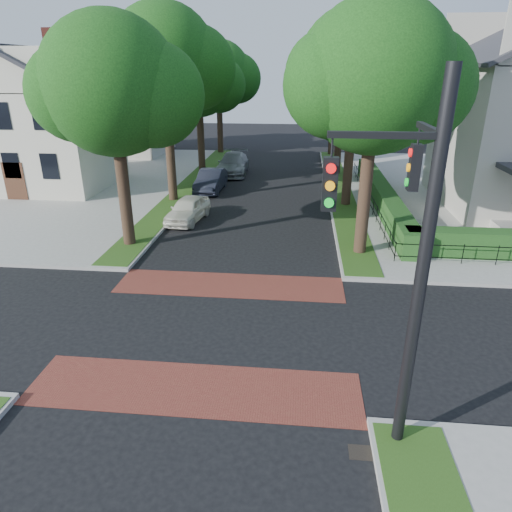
% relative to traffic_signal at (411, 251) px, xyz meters
% --- Properties ---
extents(ground, '(120.00, 120.00, 0.00)m').
position_rel_traffic_signal_xyz_m(ground, '(-4.89, 4.41, -4.71)').
color(ground, black).
rests_on(ground, ground).
extents(sidewalk_nw, '(30.00, 30.00, 0.15)m').
position_rel_traffic_signal_xyz_m(sidewalk_nw, '(-24.39, 23.41, -4.63)').
color(sidewalk_nw, gray).
rests_on(sidewalk_nw, ground).
extents(crosswalk_far, '(9.00, 2.20, 0.01)m').
position_rel_traffic_signal_xyz_m(crosswalk_far, '(-4.89, 7.61, -4.70)').
color(crosswalk_far, maroon).
rests_on(crosswalk_far, ground).
extents(crosswalk_near, '(9.00, 2.20, 0.01)m').
position_rel_traffic_signal_xyz_m(crosswalk_near, '(-4.89, 1.21, -4.70)').
color(crosswalk_near, maroon).
rests_on(crosswalk_near, ground).
extents(storm_drain, '(0.65, 0.45, 0.01)m').
position_rel_traffic_signal_xyz_m(storm_drain, '(-0.59, -0.59, -4.70)').
color(storm_drain, black).
rests_on(storm_drain, ground).
extents(grass_strip_ne, '(1.60, 29.80, 0.02)m').
position_rel_traffic_signal_xyz_m(grass_strip_ne, '(0.51, 23.51, -4.55)').
color(grass_strip_ne, '#234012').
rests_on(grass_strip_ne, sidewalk_ne).
extents(grass_strip_nw, '(1.60, 29.80, 0.02)m').
position_rel_traffic_signal_xyz_m(grass_strip_nw, '(-10.29, 23.51, -4.55)').
color(grass_strip_nw, '#234012').
rests_on(grass_strip_nw, sidewalk_nw).
extents(tree_right_near, '(7.75, 6.67, 10.66)m').
position_rel_traffic_signal_xyz_m(tree_right_near, '(0.72, 11.65, 2.92)').
color(tree_right_near, black).
rests_on(tree_right_near, sidewalk_ne).
extents(tree_right_mid, '(8.25, 7.09, 11.22)m').
position_rel_traffic_signal_xyz_m(tree_right_mid, '(0.72, 19.66, 3.28)').
color(tree_right_mid, black).
rests_on(tree_right_mid, sidewalk_ne).
extents(tree_right_far, '(7.25, 6.23, 9.74)m').
position_rel_traffic_signal_xyz_m(tree_right_far, '(0.71, 28.64, 2.20)').
color(tree_right_far, black).
rests_on(tree_right_far, sidewalk_ne).
extents(tree_right_back, '(7.50, 6.45, 10.20)m').
position_rel_traffic_signal_xyz_m(tree_right_back, '(0.72, 37.64, 2.56)').
color(tree_right_back, black).
rests_on(tree_right_back, sidewalk_ne).
extents(tree_left_near, '(7.50, 6.45, 10.20)m').
position_rel_traffic_signal_xyz_m(tree_left_near, '(-10.28, 11.64, 2.56)').
color(tree_left_near, black).
rests_on(tree_left_near, sidewalk_nw).
extents(tree_left_mid, '(8.00, 6.88, 11.48)m').
position_rel_traffic_signal_xyz_m(tree_left_mid, '(-10.28, 19.66, 3.64)').
color(tree_left_mid, black).
rests_on(tree_left_mid, sidewalk_nw).
extents(tree_left_far, '(7.00, 6.02, 9.86)m').
position_rel_traffic_signal_xyz_m(tree_left_far, '(-10.29, 28.63, 2.41)').
color(tree_left_far, black).
rests_on(tree_left_far, sidewalk_nw).
extents(tree_left_back, '(7.75, 6.66, 10.44)m').
position_rel_traffic_signal_xyz_m(tree_left_back, '(-10.28, 37.65, 2.70)').
color(tree_left_back, black).
rests_on(tree_left_back, sidewalk_nw).
extents(hedge_main_road, '(1.00, 18.00, 1.20)m').
position_rel_traffic_signal_xyz_m(hedge_main_road, '(2.81, 19.41, -3.96)').
color(hedge_main_road, '#1E4116').
rests_on(hedge_main_road, sidewalk_ne).
extents(fence_main_road, '(0.06, 18.00, 0.90)m').
position_rel_traffic_signal_xyz_m(fence_main_road, '(2.01, 19.41, -4.11)').
color(fence_main_road, black).
rests_on(fence_main_road, sidewalk_ne).
extents(house_left_near, '(10.00, 9.00, 10.14)m').
position_rel_traffic_signal_xyz_m(house_left_near, '(-20.38, 22.41, 0.33)').
color(house_left_near, beige).
rests_on(house_left_near, sidewalk_nw).
extents(house_left_far, '(10.00, 9.00, 10.14)m').
position_rel_traffic_signal_xyz_m(house_left_far, '(-20.38, 36.41, 0.33)').
color(house_left_far, '#B6B0A3').
rests_on(house_left_far, sidewalk_nw).
extents(traffic_signal, '(2.17, 2.00, 8.00)m').
position_rel_traffic_signal_xyz_m(traffic_signal, '(0.00, 0.00, 0.00)').
color(traffic_signal, black).
rests_on(traffic_signal, sidewalk_se).
extents(parked_car_front, '(2.16, 4.19, 1.37)m').
position_rel_traffic_signal_xyz_m(parked_car_front, '(-8.49, 15.57, -4.02)').
color(parked_car_front, silver).
rests_on(parked_car_front, ground).
extents(parked_car_middle, '(1.69, 4.57, 1.49)m').
position_rel_traffic_signal_xyz_m(parked_car_middle, '(-8.49, 22.38, -3.96)').
color(parked_car_middle, '#1F232F').
rests_on(parked_car_middle, ground).
extents(parked_car_rear, '(2.46, 5.70, 1.64)m').
position_rel_traffic_signal_xyz_m(parked_car_rear, '(-7.75, 28.12, -3.89)').
color(parked_car_rear, gray).
rests_on(parked_car_rear, ground).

